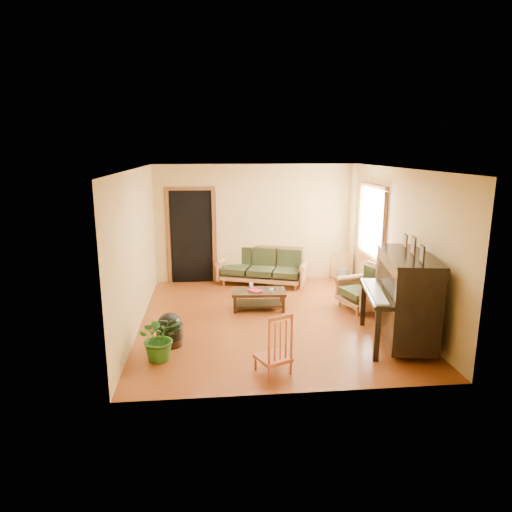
{
  "coord_description": "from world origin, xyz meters",
  "views": [
    {
      "loc": [
        -1.02,
        -7.48,
        2.91
      ],
      "look_at": [
        -0.25,
        0.2,
        1.1
      ],
      "focal_mm": 32.0,
      "sensor_mm": 36.0,
      "label": 1
    }
  ],
  "objects": [
    {
      "name": "doorway",
      "position": [
        -1.45,
        2.48,
        1.02
      ],
      "size": [
        1.08,
        0.16,
        2.05
      ],
      "primitive_type": "cube",
      "color": "black",
      "rests_on": "floor"
    },
    {
      "name": "sofa",
      "position": [
        0.07,
        2.13,
        0.41
      ],
      "size": [
        2.07,
        1.39,
        0.82
      ],
      "primitive_type": "cube",
      "rotation": [
        0.0,
        0.0,
        -0.34
      ],
      "color": "#9F653A",
      "rests_on": "floor"
    },
    {
      "name": "potted_plant",
      "position": [
        -1.77,
        -1.4,
        0.34
      ],
      "size": [
        0.76,
        0.71,
        0.68
      ],
      "primitive_type": "imported",
      "rotation": [
        0.0,
        0.0,
        0.36
      ],
      "color": "#235819",
      "rests_on": "floor"
    },
    {
      "name": "piano",
      "position": [
        1.89,
        -1.18,
        0.7
      ],
      "size": [
        1.21,
        1.73,
        1.4
      ],
      "primitive_type": "cube",
      "rotation": [
        0.0,
        0.0,
        -0.19
      ],
      "color": "black",
      "rests_on": "floor"
    },
    {
      "name": "ceramic_crock",
      "position": [
        1.94,
        2.25,
        0.14
      ],
      "size": [
        0.28,
        0.28,
        0.27
      ],
      "primitive_type": "cylinder",
      "rotation": [
        0.0,
        0.0,
        -0.35
      ],
      "color": "#365CA3",
      "rests_on": "floor"
    },
    {
      "name": "red_chair",
      "position": [
        -0.24,
        -1.95,
        0.43
      ],
      "size": [
        0.54,
        0.56,
        0.85
      ],
      "primitive_type": "cube",
      "rotation": [
        0.0,
        0.0,
        0.43
      ],
      "color": "#9A3F1C",
      "rests_on": "floor"
    },
    {
      "name": "armchair",
      "position": [
        1.74,
        0.34,
        0.42
      ],
      "size": [
        1.0,
        1.03,
        0.83
      ],
      "primitive_type": "cube",
      "rotation": [
        0.0,
        0.0,
        0.29
      ],
      "color": "#9F653A",
      "rests_on": "floor"
    },
    {
      "name": "book",
      "position": [
        -0.3,
        0.45,
        0.37
      ],
      "size": [
        0.29,
        0.3,
        0.02
      ],
      "primitive_type": "imported",
      "rotation": [
        0.0,
        0.0,
        0.68
      ],
      "color": "#A5161F",
      "rests_on": "coffee_table"
    },
    {
      "name": "window",
      "position": [
        2.21,
        1.3,
        1.5
      ],
      "size": [
        0.12,
        1.36,
        1.46
      ],
      "primitive_type": "cube",
      "color": "white",
      "rests_on": "right_wall"
    },
    {
      "name": "footstool",
      "position": [
        -1.68,
        -0.93,
        0.19
      ],
      "size": [
        0.51,
        0.51,
        0.38
      ],
      "primitive_type": "cylinder",
      "rotation": [
        0.0,
        0.0,
        -0.33
      ],
      "color": "black",
      "rests_on": "floor"
    },
    {
      "name": "glass_jar",
      "position": [
        0.06,
        0.44,
        0.39
      ],
      "size": [
        0.09,
        0.09,
        0.06
      ],
      "primitive_type": "cylinder",
      "rotation": [
        0.0,
        0.0,
        0.05
      ],
      "color": "silver",
      "rests_on": "coffee_table"
    },
    {
      "name": "candle",
      "position": [
        -0.29,
        0.66,
        0.42
      ],
      "size": [
        0.08,
        0.08,
        0.11
      ],
      "primitive_type": "cylinder",
      "rotation": [
        0.0,
        0.0,
        -0.29
      ],
      "color": "white",
      "rests_on": "coffee_table"
    },
    {
      "name": "remote",
      "position": [
        0.11,
        0.6,
        0.37
      ],
      "size": [
        0.14,
        0.06,
        0.01
      ],
      "primitive_type": "cube",
      "rotation": [
        0.0,
        0.0,
        -0.2
      ],
      "color": "black",
      "rests_on": "coffee_table"
    },
    {
      "name": "coffee_table",
      "position": [
        -0.16,
        0.55,
        0.18
      ],
      "size": [
        1.02,
        0.6,
        0.36
      ],
      "primitive_type": "cube",
      "rotation": [
        0.0,
        0.0,
        -0.07
      ],
      "color": "black",
      "rests_on": "floor"
    },
    {
      "name": "floor",
      "position": [
        0.0,
        0.0,
        0.0
      ],
      "size": [
        5.0,
        5.0,
        0.0
      ],
      "primitive_type": "plane",
      "color": "#60270C",
      "rests_on": "ground"
    },
    {
      "name": "leaning_frame",
      "position": [
        1.95,
        2.38,
        0.31
      ],
      "size": [
        0.47,
        0.28,
        0.63
      ],
      "primitive_type": "cube",
      "rotation": [
        0.0,
        0.0,
        -0.4
      ],
      "color": "#BB8E3E",
      "rests_on": "floor"
    }
  ]
}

